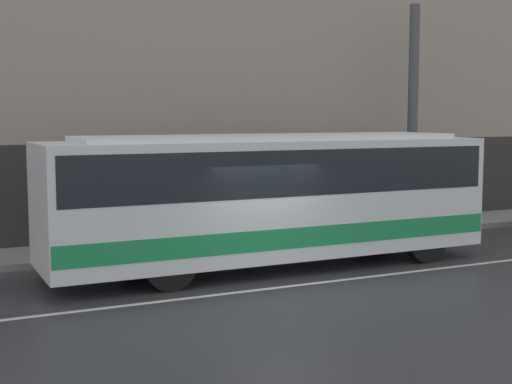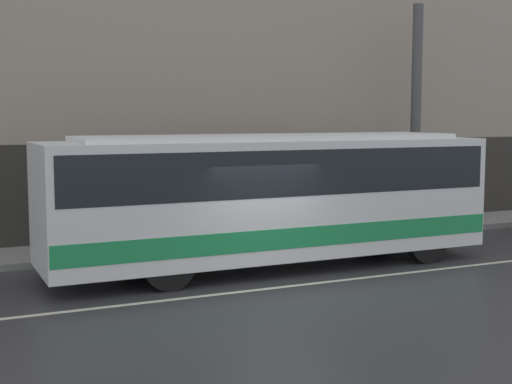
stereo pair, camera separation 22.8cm
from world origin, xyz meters
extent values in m
plane|color=#333338|center=(0.00, 0.00, 0.00)|extent=(60.00, 60.00, 0.00)
cube|color=gray|center=(0.00, 5.12, 0.08)|extent=(60.00, 2.25, 0.16)
cube|color=gray|center=(0.00, 6.40, 6.39)|extent=(60.00, 0.30, 12.77)
cube|color=#2D2B28|center=(0.00, 6.23, 1.40)|extent=(60.00, 0.06, 2.80)
cube|color=beige|center=(0.00, 0.00, 0.00)|extent=(54.00, 0.14, 0.01)
cube|color=white|center=(0.76, 1.80, 1.67)|extent=(10.51, 2.46, 2.64)
cube|color=#1E8C4C|center=(0.76, 1.80, 0.90)|extent=(10.46, 2.49, 0.45)
cube|color=black|center=(0.76, 1.80, 2.31)|extent=(10.20, 2.48, 1.00)
cube|color=orange|center=(5.96, 1.80, 2.80)|extent=(0.12, 1.85, 0.28)
cube|color=white|center=(0.76, 1.80, 3.05)|extent=(8.94, 2.09, 0.12)
cylinder|color=black|center=(4.41, 0.73, 0.54)|extent=(1.09, 0.28, 1.09)
cylinder|color=black|center=(4.41, 2.88, 0.54)|extent=(1.09, 0.28, 1.09)
cylinder|color=black|center=(-2.10, 0.73, 0.54)|extent=(1.09, 0.28, 1.09)
cylinder|color=black|center=(-2.10, 2.88, 0.54)|extent=(1.09, 0.28, 1.09)
cylinder|color=#4C4C4F|center=(7.19, 4.88, 3.53)|extent=(0.31, 0.31, 6.73)
cylinder|color=#1E5933|center=(-1.19, 4.65, 0.81)|extent=(0.36, 0.36, 1.30)
sphere|color=tan|center=(-1.19, 4.65, 1.58)|extent=(0.24, 0.24, 0.24)
camera|label=1|loc=(-6.72, -12.78, 3.54)|focal=50.00mm
camera|label=2|loc=(-6.51, -12.88, 3.54)|focal=50.00mm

